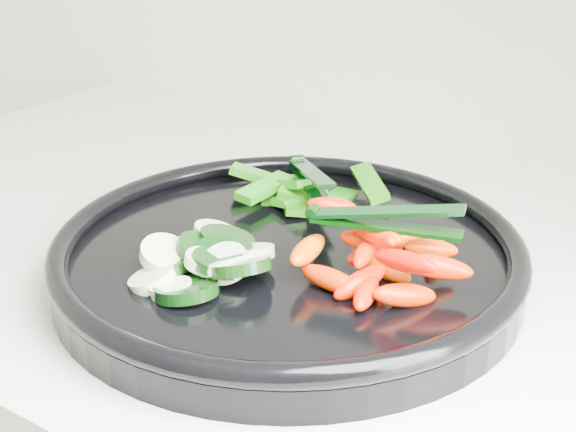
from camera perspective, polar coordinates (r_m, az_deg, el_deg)
The scene contains 6 objects.
veggie_tray at distance 0.64m, azimuth -0.00°, elevation -2.84°, with size 0.40×0.40×0.04m.
cucumber_pile at distance 0.61m, azimuth -6.14°, elevation -3.02°, with size 0.13×0.12×0.04m.
carrot_pile at distance 0.59m, azimuth 6.46°, elevation -2.83°, with size 0.15×0.14×0.05m.
pepper_pile at distance 0.73m, azimuth 0.97°, elevation 1.77°, with size 0.15×0.12×0.04m.
tong_carrot at distance 0.58m, azimuth 6.64°, elevation -0.17°, with size 0.11×0.05×0.02m.
tong_pepper at distance 0.71m, azimuth 1.57°, elevation 2.78°, with size 0.09×0.09×0.02m.
Camera 1 is at (-0.13, 1.15, 1.24)m, focal length 50.00 mm.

